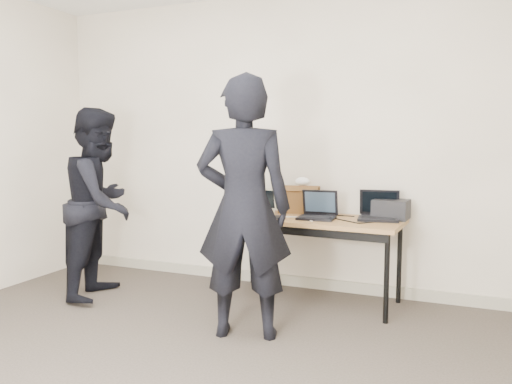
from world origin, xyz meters
The scene contains 13 objects.
room centered at (0.00, 0.00, 1.35)m, with size 4.60×4.60×2.80m.
desk centered at (0.49, 1.88, 0.66)m, with size 1.54×0.75×0.72m.
laptop_beige centered at (-0.01, 1.90, 0.76)m, with size 0.35×0.34×0.23m.
laptop_center centered at (0.55, 1.87, 0.77)m, with size 0.31×0.30×0.23m.
laptop_right centered at (1.03, 2.01, 0.77)m, with size 0.36×0.35×0.24m.
leather_satchel centered at (0.31, 2.11, 0.85)m, with size 0.38×0.23×0.25m.
tissue centered at (0.34, 2.12, 1.00)m, with size 0.13×0.10×0.08m, color white.
equipment_box centered at (1.12, 2.08, 0.80)m, with size 0.28×0.24×0.16m, color black.
power_brick centered at (0.27, 1.72, 0.74)m, with size 0.08×0.05×0.03m, color black.
cables centered at (0.53, 1.88, 0.72)m, with size 1.14×0.41×0.01m.
person_typist centered at (0.26, 0.98, 0.91)m, with size 0.66×0.43×1.81m, color black.
person_observer centered at (-1.27, 1.35, 0.82)m, with size 0.80×0.62×1.65m, color black.
baseboard centered at (0.00, 2.23, 0.05)m, with size 4.50×0.03×0.10m, color #A49E88.
Camera 1 is at (1.63, -2.15, 1.38)m, focal length 35.00 mm.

